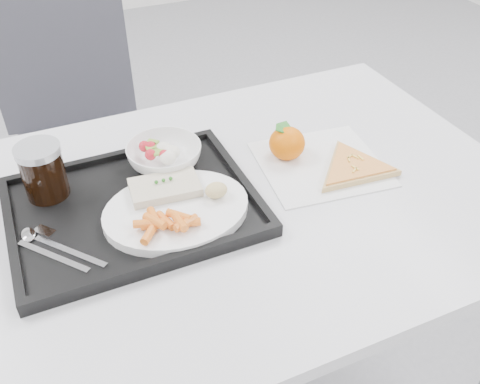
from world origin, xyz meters
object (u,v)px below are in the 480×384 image
object	(u,v)px
chair	(77,122)
cola_glass	(43,170)
pizza_slice	(354,167)
tray	(134,208)
dinner_plate	(176,210)
tangerine	(287,143)
salad_bowl	(164,156)
table	(223,224)

from	to	relation	value
chair	cola_glass	size ratio (longest dim) A/B	8.61
pizza_slice	tray	bearing A→B (deg)	172.35
dinner_plate	tangerine	distance (m)	0.30
dinner_plate	tangerine	xyz separation A→B (m)	(0.28, 0.10, 0.01)
chair	salad_bowl	bearing A→B (deg)	-80.87
dinner_plate	tangerine	world-z (taller)	tangerine
tangerine	pizza_slice	world-z (taller)	tangerine
pizza_slice	cola_glass	bearing A→B (deg)	164.74
tray	tangerine	bearing A→B (deg)	7.05
salad_bowl	chair	bearing A→B (deg)	99.13
cola_glass	pizza_slice	size ratio (longest dim) A/B	0.39
chair	tangerine	world-z (taller)	chair
chair	tangerine	xyz separation A→B (m)	(0.36, -0.70, 0.25)
dinner_plate	tray	bearing A→B (deg)	139.52
tray	tangerine	world-z (taller)	tangerine
chair	pizza_slice	xyz separation A→B (m)	(0.46, -0.80, 0.22)
table	tangerine	bearing A→B (deg)	22.62
chair	tray	world-z (taller)	chair
dinner_plate	chair	bearing A→B (deg)	95.39
salad_bowl	tangerine	xyz separation A→B (m)	(0.25, -0.06, -0.00)
table	tangerine	world-z (taller)	tangerine
dinner_plate	table	bearing A→B (deg)	14.05
tray	salad_bowl	size ratio (longest dim) A/B	2.96
tray	salad_bowl	distance (m)	0.14
table	tray	world-z (taller)	tray
table	pizza_slice	xyz separation A→B (m)	(0.28, -0.03, 0.08)
dinner_plate	pizza_slice	size ratio (longest dim) A/B	0.97
tangerine	pizza_slice	distance (m)	0.15
table	tray	size ratio (longest dim) A/B	2.67
chair	salad_bowl	world-z (taller)	chair
pizza_slice	dinner_plate	bearing A→B (deg)	179.50
chair	cola_glass	world-z (taller)	chair
dinner_plate	pizza_slice	bearing A→B (deg)	-0.50
cola_glass	tangerine	size ratio (longest dim) A/B	1.09
table	cola_glass	size ratio (longest dim) A/B	11.11
tray	cola_glass	xyz separation A→B (m)	(-0.14, 0.10, 0.06)
table	tray	xyz separation A→B (m)	(-0.17, 0.03, 0.08)
table	dinner_plate	distance (m)	0.14
salad_bowl	tangerine	bearing A→B (deg)	-12.53
salad_bowl	tangerine	size ratio (longest dim) A/B	1.54
dinner_plate	tangerine	bearing A→B (deg)	19.63
cola_glass	tangerine	xyz separation A→B (m)	(0.49, -0.06, -0.04)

